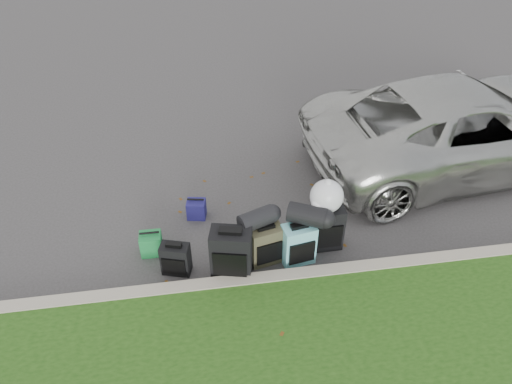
{
  "coord_description": "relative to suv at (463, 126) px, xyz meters",
  "views": [
    {
      "loc": [
        -0.9,
        -5.14,
        4.93
      ],
      "look_at": [
        -0.1,
        0.2,
        0.55
      ],
      "focal_mm": 35.0,
      "sensor_mm": 36.0,
      "label": 1
    }
  ],
  "objects": [
    {
      "name": "suv",
      "position": [
        0.0,
        0.0,
        0.0
      ],
      "size": [
        5.33,
        2.9,
        1.42
      ],
      "primitive_type": "imported",
      "rotation": [
        0.0,
        0.0,
        1.68
      ],
      "color": "#B7B7B2",
      "rests_on": "ground"
    },
    {
      "name": "tote_navy",
      "position": [
        -4.37,
        -0.75,
        -0.57
      ],
      "size": [
        0.3,
        0.26,
        0.29
      ],
      "primitive_type": "cube",
      "rotation": [
        0.0,
        0.0,
        -0.18
      ],
      "color": "navy",
      "rests_on": "ground"
    },
    {
      "name": "suitcase_olive",
      "position": [
        -3.51,
        -1.76,
        -0.42
      ],
      "size": [
        0.47,
        0.35,
        0.58
      ],
      "primitive_type": "cube",
      "rotation": [
        0.0,
        0.0,
        0.22
      ],
      "color": "#363422",
      "rests_on": "ground"
    },
    {
      "name": "curb",
      "position": [
        -3.42,
        -2.18,
        -0.63
      ],
      "size": [
        120.0,
        0.18,
        0.15
      ],
      "primitive_type": "cube",
      "color": "#9E937F",
      "rests_on": "ground"
    },
    {
      "name": "ground",
      "position": [
        -3.42,
        -1.18,
        -0.71
      ],
      "size": [
        120.0,
        120.0,
        0.0
      ],
      "primitive_type": "plane",
      "color": "#383535",
      "rests_on": "ground"
    },
    {
      "name": "duffel_left",
      "position": [
        -3.62,
        -1.71,
        -0.01
      ],
      "size": [
        0.52,
        0.4,
        0.25
      ],
      "primitive_type": "cylinder",
      "rotation": [
        0.0,
        1.57,
        0.37
      ],
      "color": "black",
      "rests_on": "suitcase_olive"
    },
    {
      "name": "suitcase_small_black",
      "position": [
        -4.69,
        -1.79,
        -0.48
      ],
      "size": [
        0.41,
        0.3,
        0.46
      ],
      "primitive_type": "cube",
      "rotation": [
        0.0,
        0.0,
        -0.29
      ],
      "color": "black",
      "rests_on": "ground"
    },
    {
      "name": "trash_bag",
      "position": [
        -2.7,
        -1.61,
        0.17
      ],
      "size": [
        0.44,
        0.44,
        0.44
      ],
      "primitive_type": "sphere",
      "color": "silver",
      "rests_on": "suitcase_large_black_right"
    },
    {
      "name": "duffel_right",
      "position": [
        -2.99,
        -1.77,
        0.03
      ],
      "size": [
        0.55,
        0.46,
        0.27
      ],
      "primitive_type": "cylinder",
      "rotation": [
        0.0,
        1.57,
        -0.46
      ],
      "color": "black",
      "rests_on": "suitcase_teal"
    },
    {
      "name": "suitcase_teal",
      "position": [
        -3.09,
        -1.83,
        -0.41
      ],
      "size": [
        0.46,
        0.32,
        0.6
      ],
      "primitive_type": "cube",
      "rotation": [
        0.0,
        0.0,
        0.16
      ],
      "color": "#58A3B0",
      "rests_on": "ground"
    },
    {
      "name": "suitcase_large_black_right",
      "position": [
        -2.66,
        -1.61,
        -0.38
      ],
      "size": [
        0.44,
        0.27,
        0.66
      ],
      "primitive_type": "cube",
      "rotation": [
        0.0,
        0.0,
        0.02
      ],
      "color": "black",
      "rests_on": "ground"
    },
    {
      "name": "suitcase_large_black_left",
      "position": [
        -3.98,
        -1.94,
        -0.34
      ],
      "size": [
        0.57,
        0.42,
        0.74
      ],
      "primitive_type": "cube",
      "rotation": [
        0.0,
        0.0,
        -0.23
      ],
      "color": "black",
      "rests_on": "ground"
    },
    {
      "name": "tote_green",
      "position": [
        -5.01,
        -1.4,
        -0.55
      ],
      "size": [
        0.29,
        0.23,
        0.32
      ],
      "primitive_type": "cube",
      "rotation": [
        0.0,
        0.0,
        -0.01
      ],
      "color": "#1C813B",
      "rests_on": "ground"
    }
  ]
}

